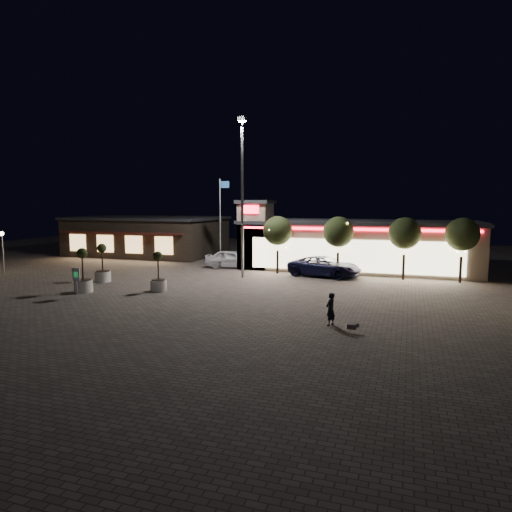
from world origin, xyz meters
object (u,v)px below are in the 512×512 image
(planter_mid, at_px, (83,279))
(white_sedan, at_px, (232,259))
(planter_left, at_px, (103,270))
(pickup_truck, at_px, (325,266))
(pedestrian, at_px, (331,309))
(valet_sign, at_px, (76,277))

(planter_mid, bearing_deg, white_sedan, 69.57)
(planter_left, bearing_deg, planter_mid, -70.57)
(pickup_truck, distance_m, planter_mid, 18.07)
(pedestrian, relative_size, planter_mid, 0.54)
(planter_mid, bearing_deg, valet_sign, -62.22)
(white_sedan, height_order, planter_left, planter_left)
(white_sedan, relative_size, valet_sign, 2.55)
(white_sedan, xyz_separation_m, planter_mid, (-5.09, -13.66, 0.09))
(white_sedan, distance_m, planter_left, 11.78)
(planter_mid, xyz_separation_m, valet_sign, (0.88, -1.66, 0.41))
(pickup_truck, xyz_separation_m, pedestrian, (2.89, -14.55, -0.01))
(pickup_truck, distance_m, valet_sign, 18.56)
(planter_mid, height_order, valet_sign, planter_mid)
(planter_left, xyz_separation_m, planter_mid, (1.33, -3.78, 0.02))
(pickup_truck, xyz_separation_m, planter_mid, (-13.91, -11.54, 0.10))
(white_sedan, height_order, pedestrian, white_sedan)
(pedestrian, bearing_deg, pickup_truck, -142.89)
(pickup_truck, height_order, white_sedan, white_sedan)
(pickup_truck, height_order, pedestrian, pickup_truck)
(pickup_truck, relative_size, planter_mid, 1.98)
(valet_sign, bearing_deg, white_sedan, 74.64)
(pickup_truck, bearing_deg, pedestrian, -156.66)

